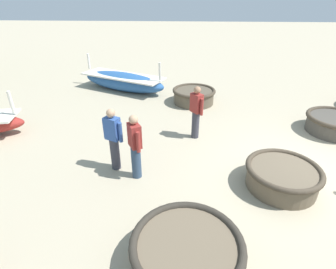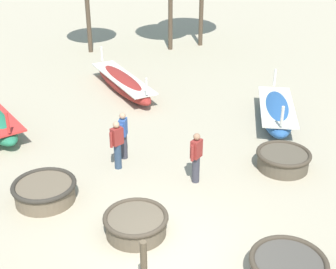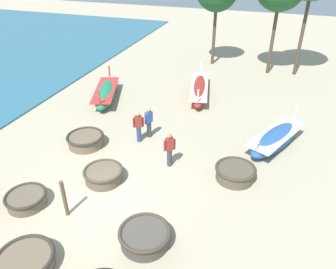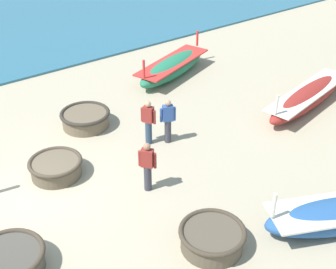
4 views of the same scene
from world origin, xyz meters
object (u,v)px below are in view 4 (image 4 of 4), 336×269
coracle_nearest (56,167)px  fisherman_standing_right (168,120)px  long_boat_blue_hull (308,97)px  coracle_upturned (85,118)px  fisherman_crouching (147,165)px  coracle_front_left (9,260)px  long_boat_ochre_hull (172,67)px  coracle_weathered (212,238)px  fisherman_with_hat (148,121)px

coracle_nearest → fisherman_standing_right: bearing=82.8°
long_boat_blue_hull → fisherman_standing_right: (-1.12, -5.73, 0.44)m
coracle_upturned → fisherman_crouching: fisherman_crouching is taller
long_boat_blue_hull → coracle_front_left: bearing=-84.3°
coracle_nearest → long_boat_ochre_hull: 7.95m
long_boat_ochre_hull → long_boat_blue_hull: bearing=25.1°
fisherman_standing_right → long_boat_ochre_hull: bearing=141.5°
coracle_front_left → coracle_nearest: coracle_front_left is taller
coracle_weathered → long_boat_blue_hull: bearing=113.9°
coracle_weathered → fisherman_standing_right: bearing=156.3°
long_boat_blue_hull → fisherman_with_hat: fisherman_with_hat is taller
coracle_weathered → fisherman_crouching: size_ratio=1.06×
fisherman_with_hat → coracle_front_left: bearing=-65.3°
coracle_nearest → fisherman_standing_right: fisherman_standing_right is taller
long_boat_ochre_hull → coracle_weathered: bearing=-31.3°
coracle_nearest → long_boat_ochre_hull: long_boat_ochre_hull is taller
coracle_upturned → fisherman_crouching: bearing=-3.4°
fisherman_crouching → fisherman_standing_right: bearing=131.0°
coracle_front_left → fisherman_crouching: size_ratio=1.08×
long_boat_blue_hull → long_boat_ochre_hull: size_ratio=1.17×
coracle_upturned → long_boat_blue_hull: (3.66, 7.45, 0.08)m
coracle_upturned → fisherman_crouching: size_ratio=1.11×
coracle_front_left → fisherman_crouching: (-0.59, 4.28, 0.54)m
coracle_weathered → long_boat_ochre_hull: bearing=148.7°
coracle_upturned → fisherman_crouching: (4.26, -0.25, 0.53)m
coracle_upturned → fisherman_with_hat: (2.25, 1.16, 0.53)m
fisherman_crouching → fisherman_standing_right: (-1.71, 1.97, 0.00)m
long_boat_blue_hull → fisherman_with_hat: size_ratio=3.37×
coracle_upturned → long_boat_ochre_hull: long_boat_ochre_hull is taller
fisherman_crouching → fisherman_with_hat: (-2.02, 1.41, 0.00)m
fisherman_crouching → fisherman_standing_right: same height
coracle_front_left → fisherman_with_hat: bearing=114.7°
fisherman_with_hat → fisherman_crouching: bearing=-34.9°
coracle_upturned → fisherman_with_hat: 2.58m
coracle_upturned → fisherman_standing_right: bearing=34.0°
coracle_front_left → long_boat_blue_hull: bearing=95.7°
coracle_upturned → coracle_weathered: 7.09m
coracle_weathered → coracle_upturned: bearing=177.8°
coracle_nearest → fisherman_with_hat: 3.29m
long_boat_blue_hull → fisherman_standing_right: 5.85m
coracle_weathered → long_boat_blue_hull: size_ratio=0.32×
coracle_weathered → coracle_nearest: size_ratio=1.03×
fisherman_standing_right → fisherman_with_hat: same height
coracle_front_left → fisherman_with_hat: size_ratio=1.08×
long_boat_blue_hull → coracle_nearest: bearing=-99.5°
coracle_nearest → long_boat_ochre_hull: (-3.63, 7.07, 0.12)m
long_boat_ochre_hull → fisherman_standing_right: 5.28m
coracle_weathered → fisherman_with_hat: fisherman_with_hat is taller
long_boat_blue_hull → fisherman_standing_right: size_ratio=3.37×
coracle_upturned → long_boat_ochre_hull: size_ratio=0.39×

